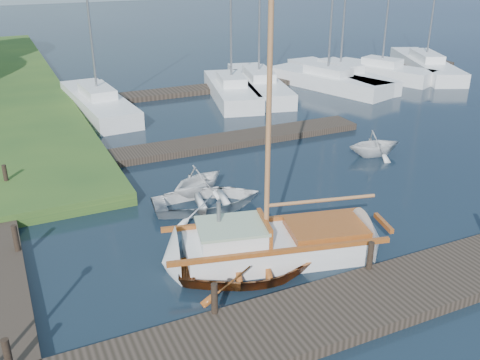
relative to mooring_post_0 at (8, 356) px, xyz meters
name	(u,v)px	position (x,y,z in m)	size (l,w,h in m)	color
ground	(240,212)	(7.50, 5.00, -0.70)	(160.00, 160.00, 0.00)	black
near_dock	(344,308)	(7.50, -1.00, -0.55)	(18.00, 2.20, 0.30)	#2B241C
far_dock	(219,142)	(9.50, 11.50, -0.55)	(14.00, 1.60, 0.30)	#2B241C
pontoon	(275,81)	(17.50, 21.00, -0.55)	(30.00, 1.60, 0.30)	#2B241C
mooring_post_0	(8,356)	(0.00, 0.00, 0.00)	(0.16, 0.16, 0.80)	black
mooring_post_1	(214,298)	(4.50, 0.00, 0.00)	(0.16, 0.16, 0.80)	black
mooring_post_2	(370,255)	(9.00, 0.00, 0.00)	(0.16, 0.16, 0.80)	black
mooring_post_4	(16,238)	(0.50, 5.00, 0.00)	(0.16, 0.16, 0.80)	black
mooring_post_5	(5,175)	(0.50, 10.00, 0.00)	(0.16, 0.16, 0.80)	black
sailboat	(278,246)	(7.30, 1.99, -0.36)	(7.41, 3.52, 9.83)	white
dinghy	(246,265)	(6.01, 1.44, -0.32)	(2.59, 3.62, 0.75)	#82350F
tender_a	(207,198)	(6.64, 5.81, -0.31)	(2.67, 3.74, 0.78)	white
tender_b	(198,178)	(6.77, 7.01, -0.08)	(2.04, 2.36, 1.24)	white
tender_d	(375,142)	(15.02, 7.47, -0.09)	(2.01, 2.33, 1.23)	white
marina_boat_0	(98,101)	(5.67, 19.31, -0.14)	(2.76, 8.77, 10.52)	white
marina_boat_2	(231,89)	(13.39, 18.79, -0.13)	(3.98, 8.05, 10.91)	white
marina_boat_3	(259,83)	(15.55, 19.50, -0.13)	(4.31, 9.52, 11.04)	white
marina_boat_4	(327,79)	(19.92, 18.46, -0.12)	(4.68, 8.69, 11.76)	white
marina_boat_5	(340,74)	(21.48, 19.34, -0.13)	(2.74, 9.31, 11.02)	white
marina_boat_6	(381,70)	(24.77, 19.19, -0.13)	(4.80, 7.33, 10.13)	white
marina_boat_7	(426,64)	(29.09, 19.62, -0.14)	(6.14, 10.24, 11.22)	white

